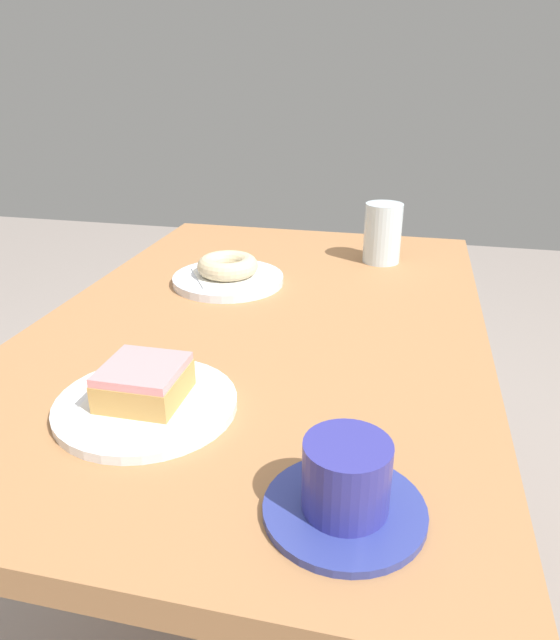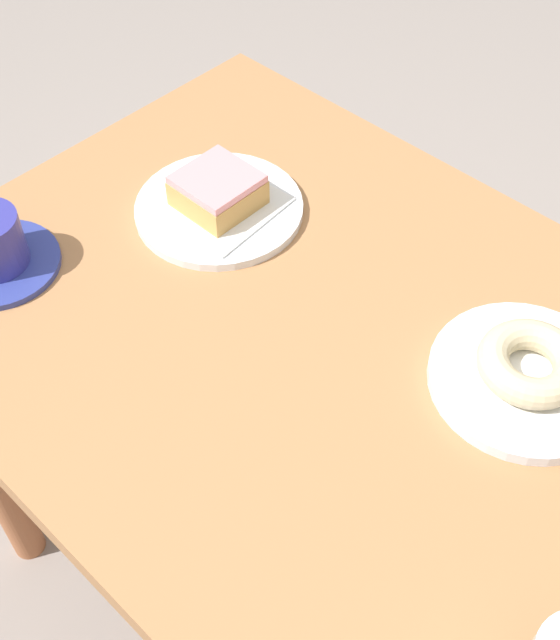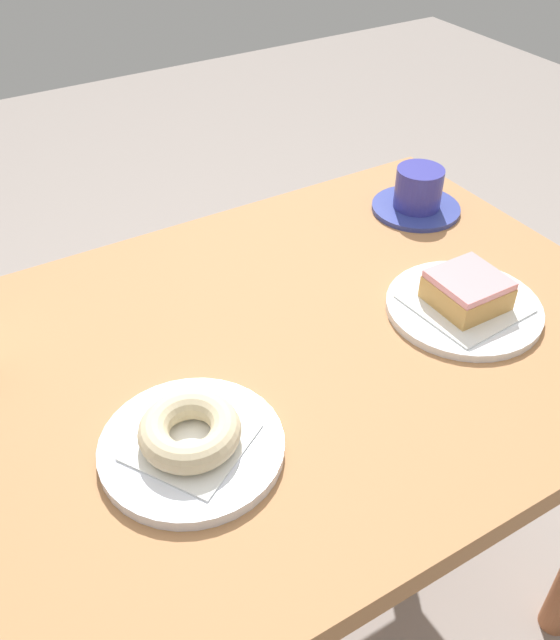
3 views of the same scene
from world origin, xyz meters
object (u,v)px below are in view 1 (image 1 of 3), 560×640
object	(u,v)px
donut_sugar_ring	(228,266)
plate_glazed_square	(146,404)
donut_glazed_square	(144,382)
coffee_cup	(346,485)
water_glass	(383,233)
plate_sugar_ring	(228,279)

from	to	relation	value
donut_sugar_ring	plate_glazed_square	size ratio (longest dim) A/B	0.52
donut_glazed_square	coffee_cup	world-z (taller)	coffee_cup
donut_glazed_square	water_glass	xyz separation A→B (m)	(0.64, -0.24, 0.02)
donut_glazed_square	coffee_cup	distance (m)	0.28
donut_sugar_ring	coffee_cup	xyz separation A→B (m)	(-0.56, -0.29, -0.00)
donut_glazed_square	plate_sugar_ring	bearing A→B (deg)	4.73
plate_glazed_square	donut_glazed_square	distance (m)	0.03
plate_sugar_ring	donut_glazed_square	world-z (taller)	donut_glazed_square
donut_sugar_ring	plate_glazed_square	world-z (taller)	donut_sugar_ring
donut_glazed_square	coffee_cup	size ratio (longest dim) A/B	0.61
water_glass	coffee_cup	world-z (taller)	water_glass
water_glass	coffee_cup	distance (m)	0.76
water_glass	coffee_cup	bearing A→B (deg)	-178.69
plate_sugar_ring	donut_glazed_square	size ratio (longest dim) A/B	2.25
plate_sugar_ring	plate_glazed_square	world-z (taller)	plate_sugar_ring
donut_sugar_ring	donut_glazed_square	size ratio (longest dim) A/B	1.23
plate_glazed_square	donut_glazed_square	world-z (taller)	donut_glazed_square
plate_glazed_square	donut_glazed_square	xyz separation A→B (m)	(0.00, 0.00, 0.03)
donut_sugar_ring	plate_glazed_square	distance (m)	0.44
donut_glazed_square	coffee_cup	xyz separation A→B (m)	(-0.12, -0.25, -0.00)
plate_sugar_ring	donut_glazed_square	distance (m)	0.44
plate_sugar_ring	coffee_cup	bearing A→B (deg)	-152.68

